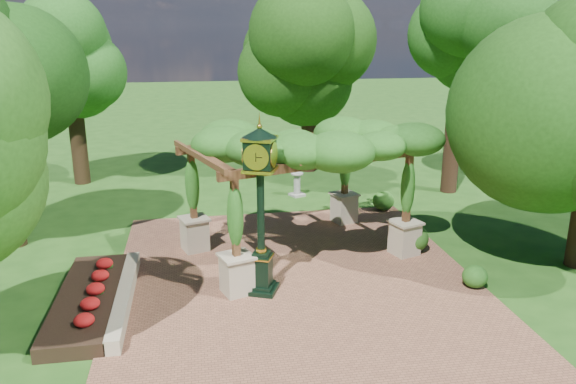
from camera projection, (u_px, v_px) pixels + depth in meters
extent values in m
plane|color=#1E4714|center=(304.00, 299.00, 14.74)|extent=(120.00, 120.00, 0.00)
cube|color=brown|center=(297.00, 282.00, 15.68)|extent=(10.00, 12.00, 0.04)
cube|color=#C6B793|center=(125.00, 297.00, 14.43)|extent=(0.35, 5.00, 0.40)
cube|color=red|center=(88.00, 300.00, 14.29)|extent=(1.50, 5.00, 0.36)
cube|color=black|center=(262.00, 289.00, 15.08)|extent=(1.04, 1.04, 0.12)
cube|color=black|center=(262.00, 271.00, 14.92)|extent=(0.65, 0.65, 0.89)
cube|color=gold|center=(261.00, 257.00, 14.81)|extent=(0.73, 0.73, 0.04)
cylinder|color=black|center=(261.00, 211.00, 14.44)|extent=(0.26, 0.26, 2.28)
cube|color=black|center=(260.00, 154.00, 14.01)|extent=(0.91, 0.91, 0.70)
cylinder|color=beige|center=(256.00, 157.00, 13.68)|extent=(0.56, 0.25, 0.60)
cone|color=black|center=(260.00, 133.00, 13.86)|extent=(1.17, 1.17, 0.25)
sphere|color=gold|center=(259.00, 127.00, 13.82)|extent=(0.14, 0.14, 0.14)
cube|color=tan|center=(237.00, 275.00, 14.88)|extent=(0.93, 0.93, 1.02)
cube|color=brown|center=(235.00, 218.00, 14.42)|extent=(0.23, 0.23, 2.09)
cube|color=tan|center=(405.00, 238.00, 17.43)|extent=(0.93, 0.93, 1.02)
cube|color=brown|center=(408.00, 189.00, 16.97)|extent=(0.23, 0.23, 2.09)
cube|color=tan|center=(195.00, 234.00, 17.74)|extent=(0.93, 0.93, 1.02)
cube|color=brown|center=(192.00, 186.00, 17.28)|extent=(0.23, 0.23, 2.09)
cube|color=tan|center=(344.00, 208.00, 20.29)|extent=(0.93, 0.93, 1.02)
cube|color=brown|center=(345.00, 165.00, 19.83)|extent=(0.23, 0.23, 2.09)
cube|color=brown|center=(329.00, 162.00, 15.37)|extent=(6.26, 2.24, 0.25)
cube|color=brown|center=(274.00, 141.00, 18.23)|extent=(6.26, 2.24, 0.25)
ellipsoid|color=#235919|center=(299.00, 141.00, 16.71)|extent=(7.51, 5.95, 1.13)
cube|color=#9A9992|center=(297.00, 195.00, 23.61)|extent=(0.72, 0.72, 0.10)
cylinder|color=#9A9992|center=(297.00, 184.00, 23.48)|extent=(0.37, 0.37, 0.90)
cylinder|color=#9A9992|center=(297.00, 174.00, 23.35)|extent=(0.68, 0.68, 0.05)
ellipsoid|color=#245618|center=(475.00, 276.00, 15.24)|extent=(0.84, 0.84, 0.62)
ellipsoid|color=#214814|center=(413.00, 238.00, 17.64)|extent=(0.98, 0.98, 0.85)
ellipsoid|color=#2A5F1B|center=(383.00, 201.00, 21.60)|extent=(0.84, 0.84, 0.75)
cylinder|color=#322314|center=(11.00, 200.00, 17.92)|extent=(0.63, 0.63, 3.09)
cylinder|color=#312113|center=(79.00, 148.00, 25.11)|extent=(0.70, 0.70, 3.26)
ellipsoid|color=#1E5117|center=(69.00, 51.00, 23.90)|extent=(4.00, 4.00, 5.15)
cylinder|color=#331D14|center=(309.00, 139.00, 27.30)|extent=(0.72, 0.72, 3.11)
ellipsoid|color=#1A3E0F|center=(310.00, 55.00, 26.16)|extent=(4.60, 4.60, 4.92)
cylinder|color=#321E13|center=(452.00, 150.00, 23.74)|extent=(0.68, 0.68, 3.67)
ellipsoid|color=#1F5117|center=(461.00, 34.00, 22.39)|extent=(4.68, 4.68, 5.79)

